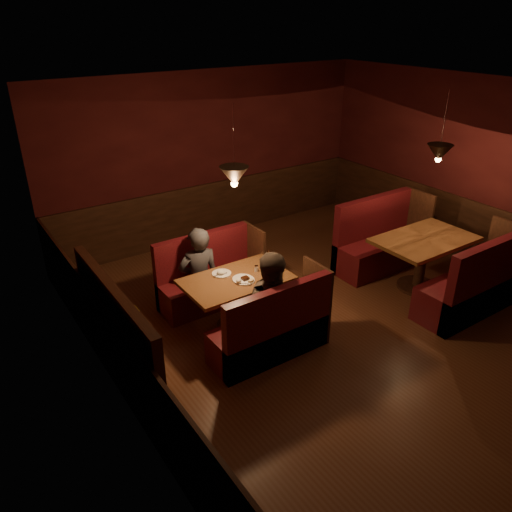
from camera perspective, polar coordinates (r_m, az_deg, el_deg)
room at (r=6.18m, az=8.77°, el=0.16°), size 6.02×7.02×2.92m
main_table at (r=6.36m, az=-2.14°, el=-3.85°), size 1.34×0.81×0.94m
main_bench_far at (r=7.05m, az=-5.31°, el=-2.87°), size 1.47×0.53×1.01m
main_bench_near at (r=5.96m, az=1.98°, el=-8.80°), size 1.47×0.53×1.01m
second_table at (r=7.62m, az=18.54°, el=0.52°), size 1.44×0.92×0.81m
second_bench_far at (r=8.23m, az=13.84°, el=1.25°), size 1.59×0.60×1.14m
second_bench_near at (r=7.34m, az=23.62°, el=-3.54°), size 1.59×0.60×1.14m
diner_a at (r=6.67m, az=-6.63°, el=-0.24°), size 0.63×0.47×1.57m
diner_b at (r=5.83m, az=2.20°, el=-3.92°), size 0.83×0.67×1.62m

